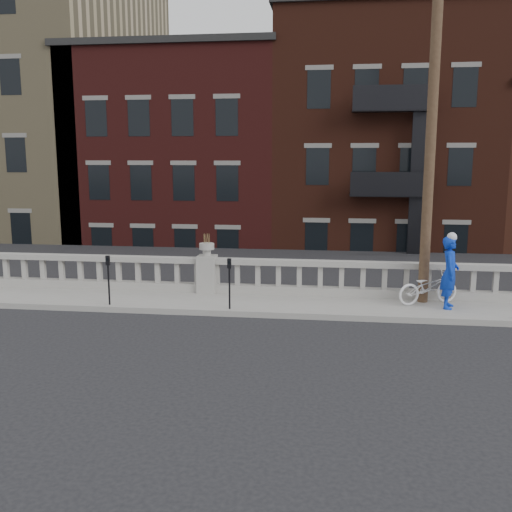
# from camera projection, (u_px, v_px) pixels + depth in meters

# --- Properties ---
(ground) EXTENTS (120.00, 120.00, 0.00)m
(ground) POSITION_uv_depth(u_px,v_px,m) (171.00, 338.00, 13.20)
(ground) COLOR black
(ground) RESTS_ON ground
(sidewalk) EXTENTS (32.00, 2.20, 0.15)m
(sidewalk) POSITION_uv_depth(u_px,v_px,m) (200.00, 302.00, 16.12)
(sidewalk) COLOR gray
(sidewalk) RESTS_ON ground
(balustrade) EXTENTS (28.00, 0.34, 1.03)m
(balustrade) POSITION_uv_depth(u_px,v_px,m) (207.00, 276.00, 16.95)
(balustrade) COLOR gray
(balustrade) RESTS_ON sidewalk
(planter_pedestal) EXTENTS (0.55, 0.55, 1.76)m
(planter_pedestal) POSITION_uv_depth(u_px,v_px,m) (207.00, 270.00, 16.92)
(planter_pedestal) COLOR gray
(planter_pedestal) RESTS_ON sidewalk
(lower_level) EXTENTS (80.00, 44.00, 20.80)m
(lower_level) POSITION_uv_depth(u_px,v_px,m) (281.00, 181.00, 35.18)
(lower_level) COLOR #605E59
(lower_level) RESTS_ON ground
(utility_pole) EXTENTS (1.60, 0.28, 10.00)m
(utility_pole) POSITION_uv_depth(u_px,v_px,m) (432.00, 114.00, 15.02)
(utility_pole) COLOR #422D1E
(utility_pole) RESTS_ON sidewalk
(parking_meter_a) EXTENTS (0.10, 0.09, 1.36)m
(parking_meter_a) POSITION_uv_depth(u_px,v_px,m) (108.00, 274.00, 15.43)
(parking_meter_a) COLOR black
(parking_meter_a) RESTS_ON sidewalk
(parking_meter_b) EXTENTS (0.10, 0.09, 1.36)m
(parking_meter_b) POSITION_uv_depth(u_px,v_px,m) (229.00, 278.00, 15.01)
(parking_meter_b) COLOR black
(parking_meter_b) RESTS_ON sidewalk
(bicycle) EXTENTS (1.88, 1.29, 0.94)m
(bicycle) POSITION_uv_depth(u_px,v_px,m) (428.00, 287.00, 15.59)
(bicycle) COLOR silver
(bicycle) RESTS_ON sidewalk
(cyclist) EXTENTS (0.61, 0.79, 1.93)m
(cyclist) POSITION_uv_depth(u_px,v_px,m) (450.00, 272.00, 15.09)
(cyclist) COLOR #0C31BA
(cyclist) RESTS_ON sidewalk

